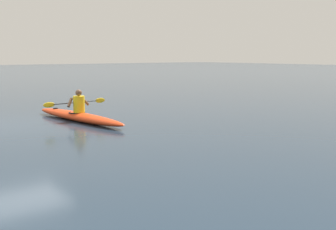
% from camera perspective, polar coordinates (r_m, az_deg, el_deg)
% --- Properties ---
extents(ground_plane, '(160.00, 160.00, 0.00)m').
position_cam_1_polar(ground_plane, '(14.07, -19.04, -1.25)').
color(ground_plane, '#1E2D3D').
extents(kayak, '(1.09, 5.05, 0.29)m').
position_cam_1_polar(kayak, '(14.39, -12.01, -0.19)').
color(kayak, red).
rests_on(kayak, ground).
extents(kayaker, '(2.34, 0.52, 0.76)m').
position_cam_1_polar(kayaker, '(14.28, -11.95, 1.61)').
color(kayaker, yellow).
rests_on(kayaker, kayak).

